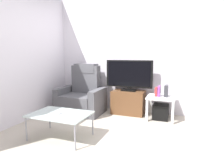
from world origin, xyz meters
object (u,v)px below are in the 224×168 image
at_px(recliner_armchair, 82,96).
at_px(book_leftmost, 156,92).
at_px(subwoofer_box, 161,112).
at_px(coffee_table, 60,115).
at_px(book_middle, 159,91).
at_px(cell_phone, 60,113).
at_px(game_console, 166,91).
at_px(tv_stand, 128,102).
at_px(television, 129,75).
at_px(side_table, 161,100).

relative_size(recliner_armchair, book_leftmost, 6.16).
xyz_separation_m(subwoofer_box, coffee_table, (-1.37, -1.43, 0.22)).
bearing_deg(coffee_table, book_middle, 46.74).
bearing_deg(cell_phone, recliner_armchair, 105.18).
height_order(subwoofer_box, cell_phone, cell_phone).
relative_size(recliner_armchair, book_middle, 5.22).
bearing_deg(game_console, tv_stand, 172.09).
xyz_separation_m(tv_stand, cell_phone, (-0.68, -1.53, 0.14)).
bearing_deg(subwoofer_box, coffee_table, -133.84).
bearing_deg(television, recliner_armchair, -164.99).
bearing_deg(subwoofer_box, side_table, 63.43).
height_order(tv_stand, game_console, game_console).
bearing_deg(coffee_table, subwoofer_box, 46.16).
xyz_separation_m(television, coffee_table, (-0.67, -1.57, -0.49)).
bearing_deg(side_table, television, 168.81).
distance_m(tv_stand, recliner_armchair, 1.04).
bearing_deg(coffee_table, tv_stand, 66.73).
bearing_deg(recliner_armchair, cell_phone, -81.10).
bearing_deg(television, tv_stand, -90.00).
bearing_deg(cell_phone, coffee_table, -61.39).
distance_m(tv_stand, cell_phone, 1.68).
distance_m(television, cell_phone, 1.75).
xyz_separation_m(recliner_armchair, subwoofer_box, (1.71, 0.13, -0.22)).
relative_size(television, recliner_armchair, 0.94).
distance_m(subwoofer_box, game_console, 0.44).
bearing_deg(book_middle, subwoofer_box, 23.26).
distance_m(side_table, cell_phone, 1.98).
bearing_deg(game_console, coffee_table, -135.46).
bearing_deg(book_middle, game_console, 12.39).
relative_size(tv_stand, side_table, 1.30).
xyz_separation_m(side_table, book_middle, (-0.05, -0.02, 0.18)).
bearing_deg(coffee_table, book_leftmost, 47.92).
height_order(recliner_armchair, subwoofer_box, recliner_armchair).
relative_size(television, game_console, 4.52).
bearing_deg(book_middle, coffee_table, -133.26).
bearing_deg(subwoofer_box, cell_phone, -134.47).
bearing_deg(side_table, coffee_table, -133.84).
height_order(recliner_armchair, side_table, recliner_armchair).
distance_m(recliner_armchair, cell_phone, 1.32).
relative_size(recliner_armchair, cell_phone, 7.20).
height_order(tv_stand, cell_phone, tv_stand).
distance_m(television, book_leftmost, 0.70).
bearing_deg(tv_stand, subwoofer_box, -9.69).
xyz_separation_m(side_table, game_console, (0.09, 0.01, 0.19)).
bearing_deg(book_middle, cell_phone, -133.90).
height_order(side_table, book_leftmost, book_leftmost).
height_order(book_middle, game_console, game_console).
distance_m(tv_stand, book_leftmost, 0.69).
distance_m(recliner_armchair, subwoofer_box, 1.73).
bearing_deg(subwoofer_box, game_console, 6.34).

